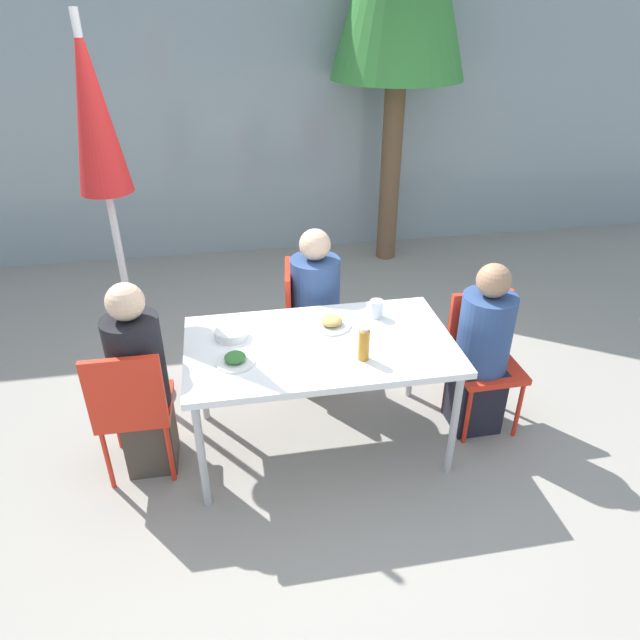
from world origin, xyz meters
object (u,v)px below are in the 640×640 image
closed_umbrella (98,138)px  person_left (141,385)px  bottle (364,344)px  salad_bowl (231,333)px  chair_far (304,315)px  chair_left (132,403)px  person_far (315,313)px  drinking_cup (377,309)px  person_right (481,354)px  chair_right (483,350)px

closed_umbrella → person_left: bearing=-80.9°
person_left → closed_umbrella: (-0.11, 0.68, 1.20)m
bottle → salad_bowl: 0.78m
chair_far → chair_left: bearing=-45.5°
person_left → person_far: (1.10, 0.68, -0.03)m
person_far → closed_umbrella: closed_umbrella is taller
chair_far → salad_bowl: bearing=-33.0°
person_far → closed_umbrella: bearing=-82.7°
chair_left → drinking_cup: (1.46, 0.31, 0.29)m
person_right → chair_far: bearing=-37.1°
closed_umbrella → drinking_cup: closed_umbrella is taller
closed_umbrella → salad_bowl: size_ratio=12.84×
person_right → chair_right: bearing=-122.0°
chair_far → closed_umbrella: closed_umbrella is taller
chair_left → chair_far: same height
closed_umbrella → drinking_cup: 1.86m
person_right → closed_umbrella: 2.56m
chair_right → person_right: (-0.05, -0.08, 0.03)m
drinking_cup → salad_bowl: bearing=-174.3°
closed_umbrella → salad_bowl: (0.63, -0.54, -1.01)m
chair_right → drinking_cup: (-0.67, 0.14, 0.29)m
chair_right → person_right: size_ratio=0.76×
closed_umbrella → person_right: bearing=-17.5°
chair_left → person_left: bearing=58.0°
chair_left → chair_right: (2.13, 0.16, 0.00)m
chair_far → person_far: 0.10m
chair_far → salad_bowl: chair_far is taller
chair_far → person_far: size_ratio=0.75×
person_left → chair_far: person_left is taller
salad_bowl → chair_far: bearing=49.5°
person_left → person_far: person_left is taller
person_right → person_far: person_far is taller
chair_right → drinking_cup: size_ratio=7.95×
person_left → closed_umbrella: size_ratio=0.50×
drinking_cup → bottle: bearing=-113.5°
person_far → closed_umbrella: 1.72m
chair_far → drinking_cup: chair_far is taller
drinking_cup → chair_far: bearing=126.5°
chair_far → drinking_cup: bearing=43.9°
chair_far → drinking_cup: (0.38, -0.51, 0.29)m
person_far → chair_left: bearing=-49.4°
closed_umbrella → person_far: bearing=-0.1°
person_left → bottle: 1.26m
person_far → salad_bowl: 0.82m
closed_umbrella → salad_bowl: bearing=-40.6°
chair_right → drinking_cup: 0.74m
person_left → bottle: (1.22, -0.21, 0.26)m
chair_far → drinking_cup: size_ratio=7.95×
drinking_cup → chair_left: bearing=-168.1°
person_left → person_right: (2.03, 0.00, -0.03)m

